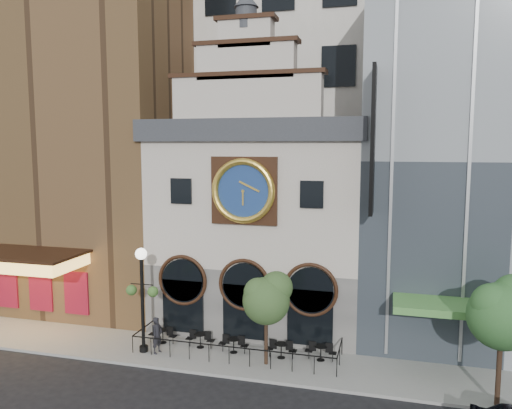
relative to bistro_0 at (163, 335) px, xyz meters
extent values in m
plane|color=black|center=(4.34, -2.80, -0.61)|extent=(120.00, 120.00, 0.00)
cube|color=gray|center=(4.34, -0.30, -0.54)|extent=(44.00, 5.00, 0.15)
cube|color=#605E5B|center=(4.34, 5.20, 1.54)|extent=(12.00, 8.00, 4.00)
cube|color=silver|center=(4.34, 5.20, 7.04)|extent=(12.00, 8.00, 7.00)
cube|color=#2D3035|center=(4.34, 5.20, 11.14)|extent=(12.60, 8.60, 1.20)
cube|color=black|center=(4.34, 1.12, 7.94)|extent=(3.60, 0.25, 3.60)
cylinder|color=navy|center=(4.34, 0.98, 7.94)|extent=(3.10, 0.12, 3.10)
torus|color=gold|center=(4.34, 0.90, 7.94)|extent=(3.46, 0.36, 3.46)
cylinder|color=#2D3035|center=(4.34, 1.60, 16.84)|extent=(1.10, 1.10, 1.10)
cube|color=brown|center=(-8.66, 7.20, 12.04)|extent=(14.00, 12.00, 25.00)
cube|color=#FFBF59|center=(-8.66, -0.50, 3.74)|extent=(7.00, 3.40, 0.70)
cube|color=black|center=(-8.66, -0.50, 4.19)|extent=(7.40, 3.80, 0.15)
cube|color=maroon|center=(-8.66, 1.15, 1.54)|extent=(5.60, 0.15, 2.60)
cube|color=gray|center=(17.34, 7.20, 9.54)|extent=(14.00, 12.00, 20.00)
cube|color=#539945|center=(14.34, 0.00, 2.84)|extent=(4.50, 2.40, 0.35)
cube|color=black|center=(10.94, 0.20, 10.54)|extent=(0.18, 1.60, 7.00)
cube|color=silver|center=(4.34, 17.20, 19.39)|extent=(20.00, 16.00, 40.00)
cylinder|color=black|center=(0.00, 0.00, 0.28)|extent=(0.68, 0.68, 0.03)
cylinder|color=black|center=(0.00, 0.00, -0.09)|extent=(0.06, 0.06, 0.72)
cylinder|color=black|center=(2.21, -0.05, 0.28)|extent=(0.68, 0.68, 0.03)
cylinder|color=black|center=(2.21, -0.05, -0.09)|extent=(0.06, 0.06, 0.72)
cylinder|color=black|center=(4.14, -0.22, 0.28)|extent=(0.68, 0.68, 0.03)
cylinder|color=black|center=(4.14, -0.22, -0.09)|extent=(0.06, 0.06, 0.72)
cylinder|color=black|center=(6.68, -0.21, 0.28)|extent=(0.68, 0.68, 0.03)
cylinder|color=black|center=(6.68, -0.21, -0.09)|extent=(0.06, 0.06, 0.72)
cylinder|color=black|center=(8.67, 0.03, 0.28)|extent=(0.68, 0.68, 0.03)
cylinder|color=black|center=(8.67, 0.03, -0.09)|extent=(0.06, 0.06, 0.72)
imported|color=black|center=(0.30, -1.27, 0.49)|extent=(0.60, 0.78, 1.91)
cylinder|color=black|center=(-0.48, -1.30, 2.06)|extent=(0.18, 0.18, 5.04)
cylinder|color=black|center=(-0.48, -1.30, -0.31)|extent=(0.44, 0.44, 0.30)
sphere|color=white|center=(-0.48, -1.30, 4.78)|extent=(0.60, 0.60, 0.60)
sphere|color=#346227|center=(-1.09, -1.32, 2.81)|extent=(0.56, 0.56, 0.56)
sphere|color=#346227|center=(0.12, -1.28, 2.81)|extent=(0.56, 0.56, 0.56)
cylinder|color=#382619|center=(6.10, -1.08, 0.79)|extent=(0.18, 0.18, 2.51)
sphere|color=#315220|center=(6.10, -1.08, 2.76)|extent=(2.33, 2.33, 2.33)
sphere|color=#315220|center=(6.55, -0.81, 3.39)|extent=(1.61, 1.61, 1.61)
sphere|color=#315220|center=(5.75, -1.25, 3.21)|extent=(1.43, 1.43, 1.43)
cylinder|color=#382619|center=(16.37, -2.40, 1.03)|extent=(0.21, 0.21, 2.99)
sphere|color=#275A23|center=(16.37, -2.40, 3.38)|extent=(2.77, 2.77, 2.77)
sphere|color=#275A23|center=(15.95, -2.61, 3.91)|extent=(1.71, 1.71, 1.71)
camera|label=1|loc=(11.79, -24.03, 10.32)|focal=35.00mm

